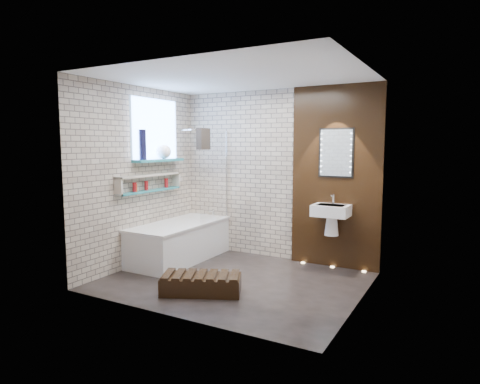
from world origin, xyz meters
The scene contains 15 objects.
ground centered at (0.00, 0.00, 0.00)m, with size 3.20×3.20×0.00m, color black.
room_shell centered at (0.00, 0.00, 1.30)m, with size 3.24×3.20×2.60m.
walnut_panel centered at (0.95, 1.27, 1.30)m, with size 1.30×0.06×2.60m, color black.
clerestory_window centered at (-1.57, 0.35, 1.90)m, with size 0.18×1.00×0.94m.
display_niche centered at (-1.53, 0.15, 1.20)m, with size 0.14×1.30×0.26m.
bathtub centered at (-1.22, 0.45, 0.29)m, with size 0.79×1.74×0.70m.
bath_screen centered at (-0.87, 0.89, 1.28)m, with size 0.01×0.78×1.40m, color white.
towel centered at (-0.87, 0.60, 1.85)m, with size 0.09×0.24×0.32m, color black.
shower_head centered at (-1.30, 0.95, 2.00)m, with size 0.18×0.18×0.02m, color silver.
washbasin centered at (0.95, 1.07, 0.79)m, with size 0.50×0.36×0.58m.
led_mirror centered at (0.95, 1.23, 1.65)m, with size 0.50×0.02×0.70m.
walnut_step centered at (-0.12, -0.59, 0.10)m, with size 0.94×0.42×0.21m, color black.
niche_bottles centered at (-1.53, 0.09, 1.17)m, with size 0.06×0.76×0.14m.
sill_vases centered at (-1.50, 0.31, 1.69)m, with size 0.22×0.63×0.43m.
floor_uplights centered at (0.95, 1.20, 0.01)m, with size 0.96×0.06×0.01m.
Camera 1 is at (2.61, -4.57, 1.77)m, focal length 31.12 mm.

